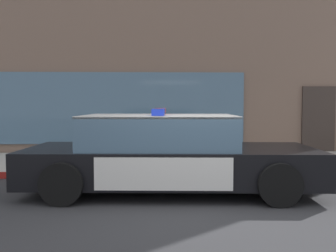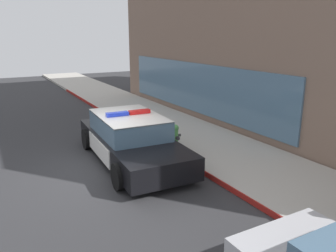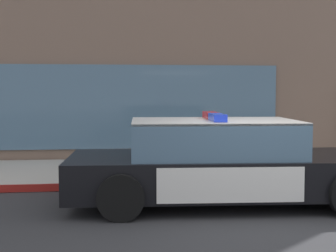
# 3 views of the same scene
# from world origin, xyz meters

# --- Properties ---
(ground) EXTENTS (48.00, 48.00, 0.00)m
(ground) POSITION_xyz_m (0.00, 0.00, 0.00)
(ground) COLOR #303033
(sidewalk) EXTENTS (48.00, 3.11, 0.15)m
(sidewalk) POSITION_xyz_m (0.00, 3.72, 0.07)
(sidewalk) COLOR #B2ADA3
(sidewalk) RESTS_ON ground
(curb_red_paint) EXTENTS (28.80, 0.04, 0.14)m
(curb_red_paint) POSITION_xyz_m (0.00, 2.15, 0.08)
(curb_red_paint) COLOR maroon
(curb_red_paint) RESTS_ON ground
(storefront_building) EXTENTS (18.98, 10.49, 9.56)m
(storefront_building) POSITION_xyz_m (-1.49, 10.52, 4.78)
(storefront_building) COLOR #7A6051
(storefront_building) RESTS_ON ground
(police_cruiser) EXTENTS (5.18, 2.34, 1.49)m
(police_cruiser) POSITION_xyz_m (-0.49, 0.89, 0.68)
(police_cruiser) COLOR black
(police_cruiser) RESTS_ON ground
(fire_hydrant) EXTENTS (0.34, 0.39, 0.73)m
(fire_hydrant) POSITION_xyz_m (-0.61, 2.49, 0.50)
(fire_hydrant) COLOR #4C994C
(fire_hydrant) RESTS_ON sidewalk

